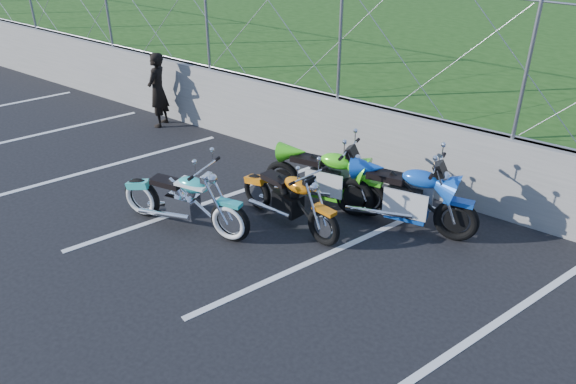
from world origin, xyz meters
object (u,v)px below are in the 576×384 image
Objects in this scene: sportbike_blue at (406,199)px; naked_orange at (290,201)px; person_standing at (158,90)px; cruiser_turquoise at (185,202)px; sportbike_green at (326,180)px.

naked_orange is at bearing -155.10° from sportbike_blue.
sportbike_blue is 6.07m from person_standing.
naked_orange is 1.28× the size of person_standing.
naked_orange is at bearing 28.38° from cruiser_turquoise.
person_standing is (-4.71, 0.84, 0.31)m from sportbike_green.
sportbike_green reaches higher than naked_orange.
sportbike_green is at bearing 92.87° from naked_orange.
sportbike_green is 1.34× the size of person_standing.
cruiser_turquoise is at bearing -131.75° from naked_orange.
cruiser_turquoise is 2.23m from sportbike_green.
cruiser_turquoise is 1.01× the size of sportbike_blue.
sportbike_green is at bearing 43.74° from cruiser_turquoise.
naked_orange is 0.91× the size of sportbike_blue.
sportbike_blue is at bearing 62.76° from person_standing.
naked_orange is at bearing -106.91° from sportbike_green.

